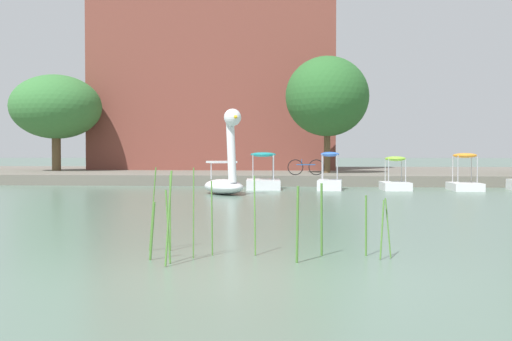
{
  "coord_description": "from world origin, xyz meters",
  "views": [
    {
      "loc": [
        0.88,
        -7.26,
        1.47
      ],
      "look_at": [
        -1.45,
        17.4,
        0.82
      ],
      "focal_mm": 42.7,
      "sensor_mm": 36.0,
      "label": 1
    }
  ],
  "objects": [
    {
      "name": "bicycle_parked",
      "position": [
        0.53,
        21.69,
        0.88
      ],
      "size": [
        1.74,
        0.18,
        0.76
      ],
      "color": "black",
      "rests_on": "shore_bank_far"
    },
    {
      "name": "apartment_block",
      "position": [
        -5.54,
        35.66,
        8.29
      ],
      "size": [
        15.92,
        11.62,
        15.59
      ],
      "primitive_type": "cube",
      "rotation": [
        0.0,
        0.0,
        -0.02
      ],
      "color": "brown",
      "rests_on": "shore_bank_far"
    },
    {
      "name": "ground_plane",
      "position": [
        0.0,
        0.0,
        0.0
      ],
      "size": [
        526.68,
        526.68,
        0.0
      ],
      "primitive_type": "plane",
      "color": "#567060"
    },
    {
      "name": "shore_bank_far",
      "position": [
        0.0,
        31.45,
        0.25
      ],
      "size": [
        132.81,
        21.52,
        0.5
      ],
      "primitive_type": "cube",
      "color": "#6B665B",
      "rests_on": "ground_plane"
    },
    {
      "name": "pedal_boat_orange",
      "position": [
        7.09,
        18.43,
        0.46
      ],
      "size": [
        1.15,
        1.97,
        1.54
      ],
      "color": "white",
      "rests_on": "ground_plane"
    },
    {
      "name": "swan_boat",
      "position": [
        -2.36,
        14.96,
        0.75
      ],
      "size": [
        2.28,
        2.79,
        3.11
      ],
      "color": "white",
      "rests_on": "ground_plane"
    },
    {
      "name": "reed_clump_foreground",
      "position": [
        -0.03,
        1.27,
        0.53
      ],
      "size": [
        3.61,
        1.48,
        1.29
      ],
      "color": "#4C7F33",
      "rests_on": "ground_plane"
    },
    {
      "name": "tree_broadleaf_left",
      "position": [
        -14.58,
        28.14,
        4.34
      ],
      "size": [
        7.5,
        7.47,
        5.78
      ],
      "color": "brown",
      "rests_on": "shore_bank_far"
    },
    {
      "name": "pedal_boat_lime",
      "position": [
        4.28,
        18.45,
        0.43
      ],
      "size": [
        1.15,
        1.94,
        1.4
      ],
      "color": "white",
      "rests_on": "ground_plane"
    },
    {
      "name": "pedal_boat_blue",
      "position": [
        1.57,
        18.36,
        0.43
      ],
      "size": [
        1.1,
        2.01,
        1.59
      ],
      "color": "white",
      "rests_on": "ground_plane"
    },
    {
      "name": "pedal_boat_teal",
      "position": [
        -1.26,
        18.64,
        0.46
      ],
      "size": [
        1.61,
        2.39,
        1.58
      ],
      "color": "white",
      "rests_on": "ground_plane"
    },
    {
      "name": "tree_sapling_by_fence",
      "position": [
        1.61,
        25.51,
        4.58
      ],
      "size": [
        5.0,
        5.61,
        6.22
      ],
      "color": "brown",
      "rests_on": "shore_bank_far"
    }
  ]
}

